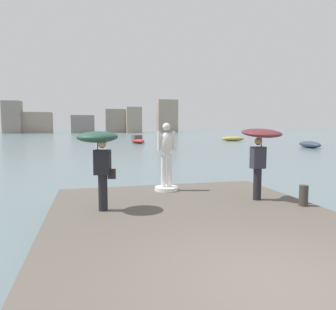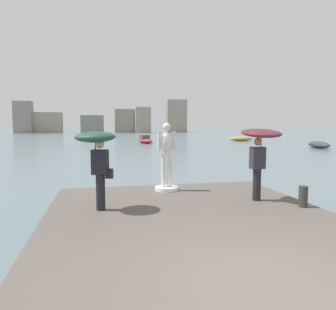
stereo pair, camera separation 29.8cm
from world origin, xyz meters
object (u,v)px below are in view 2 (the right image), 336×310
onlooker_left (97,148)px  boat_near (241,139)px  boat_mid (319,145)px  boat_leftward (145,140)px  statue_white_figure (167,163)px  mooring_bollard (303,196)px  onlooker_right (260,143)px

onlooker_left → boat_near: onlooker_left is taller
boat_mid → boat_leftward: boat_leftward is taller
statue_white_figure → mooring_bollard: bearing=-42.8°
statue_white_figure → boat_mid: statue_white_figure is taller
onlooker_left → boat_near: size_ratio=0.49×
onlooker_left → onlooker_right: bearing=1.4°
boat_leftward → onlooker_left: bearing=-99.7°
onlooker_left → boat_mid: onlooker_left is taller
mooring_bollard → statue_white_figure: bearing=137.2°
onlooker_right → boat_mid: onlooker_right is taller
boat_leftward → statue_white_figure: bearing=-96.9°
mooring_bollard → boat_near: 43.93m
boat_near → mooring_bollard: bearing=-113.1°
boat_mid → boat_leftward: 22.43m
boat_mid → onlooker_left: bearing=-136.1°
onlooker_left → onlooker_right: size_ratio=0.96×
onlooker_left → boat_near: bearing=60.6°
boat_near → boat_mid: (1.36, -16.81, -0.00)m
statue_white_figure → onlooker_right: size_ratio=1.06×
onlooker_left → boat_leftward: onlooker_left is taller
mooring_bollard → boat_leftward: bearing=88.1°
onlooker_left → mooring_bollard: bearing=-9.2°
onlooker_left → boat_mid: size_ratio=0.44×
statue_white_figure → onlooker_right: statue_white_figure is taller
statue_white_figure → mooring_bollard: statue_white_figure is taller
mooring_bollard → boat_near: size_ratio=0.14×
onlooker_left → boat_near: (22.33, 39.58, -1.56)m
boat_mid → boat_leftward: size_ratio=0.90×
statue_white_figure → onlooker_left: size_ratio=1.11×
onlooker_right → boat_leftward: onlooker_right is taller
boat_near → boat_leftward: size_ratio=0.79×
onlooker_left → boat_leftward: bearing=80.3°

